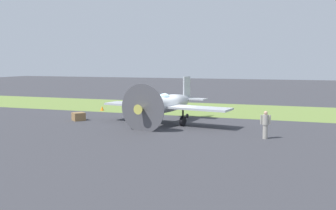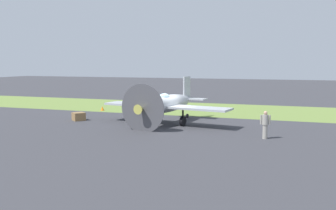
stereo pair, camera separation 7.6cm
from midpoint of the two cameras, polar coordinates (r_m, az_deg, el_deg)
ground_plane at (r=29.29m, az=1.28°, el=-2.91°), size 160.00×160.00×0.00m
grass_verge at (r=38.95m, az=5.90°, el=-0.61°), size 120.00×11.00×0.01m
airplane_lead at (r=29.45m, az=-0.23°, el=0.17°), size 10.41×8.28×3.68m
ground_crew_chief at (r=24.52m, az=14.14°, el=-2.77°), size 0.63×0.38×1.73m
supply_crate at (r=32.11m, az=-13.17°, el=-1.67°), size 1.26×1.26×0.64m
runway_marker_cone at (r=38.15m, az=-9.78°, el=-0.49°), size 0.36×0.36×0.44m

